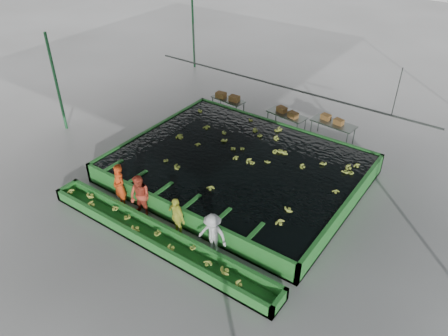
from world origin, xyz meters
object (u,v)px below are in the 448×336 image
Objects in this scene: worker_c at (176,217)px; worker_a at (119,186)px; worker_b at (140,197)px; box_stack_right at (332,122)px; packing_table_mid at (286,122)px; flotation_tank at (237,168)px; packing_table_right at (332,132)px; box_stack_mid at (287,114)px; packing_table_left at (228,106)px; box_stack_left at (228,99)px; sorting_trough at (157,238)px; worker_d at (213,234)px.

worker_a is at bearing -163.77° from worker_c.
box_stack_right is (3.47, 9.66, 0.08)m from worker_b.
packing_table_mid is at bearing 89.43° from worker_a.
flotation_tank is 4.32m from worker_c.
box_stack_mid is (-2.31, -0.43, 0.44)m from packing_table_right.
packing_table_right is at bearing 9.48° from packing_table_mid.
box_stack_right is (5.76, 0.57, 0.56)m from packing_table_left.
worker_b reaches higher than box_stack_mid.
worker_b is at bearing -97.96° from box_stack_mid.
box_stack_right reaches higher than packing_table_right.
worker_b is at bearing -109.78° from box_stack_right.
box_stack_left is (-4.07, 9.03, 0.04)m from worker_c.
sorting_trough is 5.52× the size of worker_b.
packing_table_left is (-3.83, 9.89, 0.18)m from sorting_trough.
box_stack_mid is at bearing 93.00° from flotation_tank.
packing_table_left is (-3.83, 4.79, -0.02)m from flotation_tank.
packing_table_mid is at bearing 96.61° from worker_d.
box_stack_left is 5.80m from box_stack_right.
flotation_tank is 4.70m from worker_d.
flotation_tank is 5.29× the size of worker_a.
packing_table_left is 5.82m from box_stack_right.
worker_d is at bearing -90.44° from box_stack_right.
worker_c is 0.75× the size of packing_table_right.
worker_b is at bearing -163.77° from worker_c.
box_stack_mid is at bearing 109.39° from worker_c.
worker_c is at bearing 173.44° from worker_d.
worker_b is at bearing -97.71° from packing_table_mid.
sorting_trough is 8.46× the size of box_stack_right.
box_stack_left reaches higher than packing_table_left.
flotation_tank is 5.68m from packing_table_right.
flotation_tank is at bearing -51.07° from box_stack_left.
box_stack_right is (1.94, 10.46, 0.73)m from sorting_trough.
flotation_tank is at bearing 90.00° from sorting_trough.
flotation_tank is 5.32× the size of packing_table_left.
worker_a is 9.11m from box_stack_left.
box_stack_right reaches higher than box_stack_left.
worker_d is 10.73m from packing_table_left.
worker_c is at bearing 72.57° from sorting_trough.
worker_d is (4.50, 0.00, -0.12)m from worker_a.
worker_d is (3.40, 0.00, -0.08)m from worker_b.
sorting_trough is 5.29× the size of worker_a.
worker_c is 1.29× the size of box_stack_mid.
packing_table_mid is (-0.29, 10.01, 0.22)m from sorting_trough.
sorting_trough is 4.63× the size of packing_table_right.
packing_table_left is 1.49× the size of box_stack_mid.
packing_table_left is at bearing 102.17° from worker_b.
worker_d is at bearing -76.83° from packing_table_mid.
worker_b reaches higher than packing_table_mid.
worker_c reaches higher than box_stack_right.
box_stack_mid is (-0.51, 9.16, 0.12)m from worker_c.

